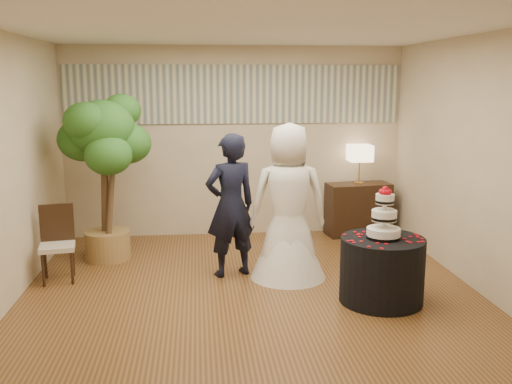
{
  "coord_description": "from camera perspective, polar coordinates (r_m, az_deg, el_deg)",
  "views": [
    {
      "loc": [
        -0.56,
        -5.94,
        2.3
      ],
      "look_at": [
        0.1,
        0.4,
        1.05
      ],
      "focal_mm": 40.0,
      "sensor_mm": 36.0,
      "label": 1
    }
  ],
  "objects": [
    {
      "name": "mural_border",
      "position": [
        8.44,
        -2.16,
        9.73
      ],
      "size": [
        4.9,
        0.02,
        0.85
      ],
      "primitive_type": "cube",
      "color": "#A4A893",
      "rests_on": "wall_back"
    },
    {
      "name": "console",
      "position": [
        8.74,
        10.15,
        -1.69
      ],
      "size": [
        0.99,
        0.53,
        0.78
      ],
      "primitive_type": "cube",
      "rotation": [
        0.0,
        0.0,
        0.12
      ],
      "color": "black",
      "rests_on": "floor"
    },
    {
      "name": "wedding_cake",
      "position": [
        6.01,
        12.71,
        -2.0
      ],
      "size": [
        0.35,
        0.35,
        0.55
      ],
      "primitive_type": null,
      "color": "white",
      "rests_on": "cake_table"
    },
    {
      "name": "wall_left",
      "position": [
        6.31,
        -23.79,
        1.95
      ],
      "size": [
        0.06,
        5.0,
        2.8
      ],
      "primitive_type": "cube",
      "color": "#C9B595",
      "rests_on": "ground"
    },
    {
      "name": "bride",
      "position": [
        6.64,
        3.27,
        -0.94
      ],
      "size": [
        0.93,
        0.93,
        1.83
      ],
      "primitive_type": "imported",
      "rotation": [
        0.0,
        0.0,
        3.1
      ],
      "color": "white",
      "rests_on": "floor"
    },
    {
      "name": "wall_right",
      "position": [
        6.74,
        21.14,
        2.67
      ],
      "size": [
        0.06,
        5.0,
        2.8
      ],
      "primitive_type": "cube",
      "color": "#C9B595",
      "rests_on": "ground"
    },
    {
      "name": "wall_back",
      "position": [
        8.5,
        -2.14,
        5.02
      ],
      "size": [
        5.0,
        0.06,
        2.8
      ],
      "primitive_type": "cube",
      "color": "#C9B595",
      "rests_on": "ground"
    },
    {
      "name": "ceiling",
      "position": [
        5.99,
        -0.58,
        15.89
      ],
      "size": [
        5.0,
        5.0,
        0.0
      ],
      "primitive_type": "cube",
      "color": "white",
      "rests_on": "wall_back"
    },
    {
      "name": "wall_front",
      "position": [
        3.6,
        3.19,
        -3.41
      ],
      "size": [
        5.0,
        0.06,
        2.8
      ],
      "primitive_type": "cube",
      "color": "#C9B595",
      "rests_on": "ground"
    },
    {
      "name": "ficus_tree",
      "position": [
        7.53,
        -14.93,
        1.47
      ],
      "size": [
        1.47,
        1.47,
        2.18
      ],
      "primitive_type": null,
      "rotation": [
        0.0,
        0.0,
        -0.83
      ],
      "color": "#2C6320",
      "rests_on": "floor"
    },
    {
      "name": "floor",
      "position": [
        6.39,
        -0.53,
        -9.99
      ],
      "size": [
        5.0,
        5.0,
        0.0
      ],
      "primitive_type": "cube",
      "color": "brown",
      "rests_on": "ground"
    },
    {
      "name": "side_chair",
      "position": [
        6.99,
        -19.27,
        -4.98
      ],
      "size": [
        0.47,
        0.49,
        0.88
      ],
      "primitive_type": null,
      "rotation": [
        0.0,
        0.0,
        0.16
      ],
      "color": "black",
      "rests_on": "floor"
    },
    {
      "name": "groom",
      "position": [
        6.71,
        -2.56,
        -1.36
      ],
      "size": [
        0.72,
        0.59,
        1.71
      ],
      "primitive_type": "imported",
      "rotation": [
        0.0,
        0.0,
        3.49
      ],
      "color": "black",
      "rests_on": "floor"
    },
    {
      "name": "table_lamp",
      "position": [
        8.61,
        10.31,
        2.74
      ],
      "size": [
        0.33,
        0.33,
        0.58
      ],
      "primitive_type": null,
      "color": "beige",
      "rests_on": "console"
    },
    {
      "name": "cake_table",
      "position": [
        6.18,
        12.47,
        -7.62
      ],
      "size": [
        0.92,
        0.92,
        0.69
      ],
      "primitive_type": "cylinder",
      "rotation": [
        0.0,
        0.0,
        -0.06
      ],
      "color": "black",
      "rests_on": "floor"
    }
  ]
}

